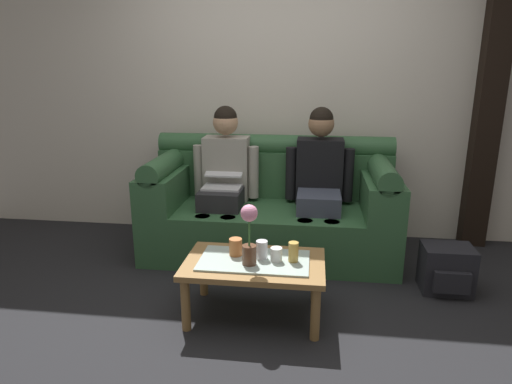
{
  "coord_description": "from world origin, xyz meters",
  "views": [
    {
      "loc": [
        0.34,
        -2.43,
        1.54
      ],
      "look_at": [
        -0.08,
        0.78,
        0.63
      ],
      "focal_mm": 31.61,
      "sensor_mm": 36.0,
      "label": 1
    }
  ],
  "objects_px": {
    "couch": "(271,209)",
    "person_left": "(224,175)",
    "cup_near_right": "(236,247)",
    "flower_vase": "(249,232)",
    "cup_far_center": "(262,250)",
    "coffee_table": "(254,268)",
    "backpack_right": "(447,269)",
    "cup_near_left": "(293,252)",
    "cup_far_left": "(276,254)",
    "person_right": "(319,178)"
  },
  "relations": [
    {
      "from": "cup_near_left",
      "to": "cup_near_right",
      "type": "relative_size",
      "value": 1.13
    },
    {
      "from": "cup_near_left",
      "to": "person_left",
      "type": "bearing_deg",
      "value": 121.3
    },
    {
      "from": "person_left",
      "to": "cup_far_center",
      "type": "height_order",
      "value": "person_left"
    },
    {
      "from": "person_right",
      "to": "cup_far_center",
      "type": "bearing_deg",
      "value": -108.92
    },
    {
      "from": "coffee_table",
      "to": "cup_far_left",
      "type": "bearing_deg",
      "value": -0.66
    },
    {
      "from": "cup_far_center",
      "to": "person_left",
      "type": "bearing_deg",
      "value": 113.16
    },
    {
      "from": "couch",
      "to": "person_left",
      "type": "relative_size",
      "value": 1.67
    },
    {
      "from": "flower_vase",
      "to": "backpack_right",
      "type": "bearing_deg",
      "value": 22.99
    },
    {
      "from": "couch",
      "to": "cup_far_center",
      "type": "bearing_deg",
      "value": -87.57
    },
    {
      "from": "couch",
      "to": "person_left",
      "type": "xyz_separation_m",
      "value": [
        -0.39,
        -0.0,
        0.28
      ]
    },
    {
      "from": "cup_far_center",
      "to": "flower_vase",
      "type": "bearing_deg",
      "value": -124.03
    },
    {
      "from": "flower_vase",
      "to": "cup_near_right",
      "type": "relative_size",
      "value": 3.44
    },
    {
      "from": "cup_near_right",
      "to": "cup_far_left",
      "type": "distance_m",
      "value": 0.27
    },
    {
      "from": "coffee_table",
      "to": "cup_near_left",
      "type": "bearing_deg",
      "value": 1.58
    },
    {
      "from": "couch",
      "to": "flower_vase",
      "type": "distance_m",
      "value": 1.14
    },
    {
      "from": "coffee_table",
      "to": "couch",
      "type": "bearing_deg",
      "value": 90.0
    },
    {
      "from": "couch",
      "to": "person_left",
      "type": "bearing_deg",
      "value": -179.61
    },
    {
      "from": "cup_near_right",
      "to": "cup_far_center",
      "type": "xyz_separation_m",
      "value": [
        0.17,
        -0.03,
        0.0
      ]
    },
    {
      "from": "coffee_table",
      "to": "cup_far_center",
      "type": "relative_size",
      "value": 7.6
    },
    {
      "from": "backpack_right",
      "to": "coffee_table",
      "type": "bearing_deg",
      "value": -159.26
    },
    {
      "from": "coffee_table",
      "to": "cup_near_right",
      "type": "xyz_separation_m",
      "value": [
        -0.13,
        0.05,
        0.11
      ]
    },
    {
      "from": "cup_far_center",
      "to": "backpack_right",
      "type": "bearing_deg",
      "value": 20.3
    },
    {
      "from": "cup_near_left",
      "to": "cup_far_center",
      "type": "relative_size",
      "value": 1.08
    },
    {
      "from": "cup_near_right",
      "to": "cup_far_left",
      "type": "xyz_separation_m",
      "value": [
        0.26,
        -0.06,
        -0.01
      ]
    },
    {
      "from": "cup_near_left",
      "to": "cup_far_left",
      "type": "xyz_separation_m",
      "value": [
        -0.1,
        -0.01,
        -0.02
      ]
    },
    {
      "from": "backpack_right",
      "to": "couch",
      "type": "bearing_deg",
      "value": 156.54
    },
    {
      "from": "couch",
      "to": "cup_near_left",
      "type": "relative_size",
      "value": 16.47
    },
    {
      "from": "couch",
      "to": "backpack_right",
      "type": "xyz_separation_m",
      "value": [
        1.3,
        -0.56,
        -0.21
      ]
    },
    {
      "from": "cup_near_right",
      "to": "flower_vase",
      "type": "bearing_deg",
      "value": -49.35
    },
    {
      "from": "flower_vase",
      "to": "cup_near_right",
      "type": "xyz_separation_m",
      "value": [
        -0.11,
        0.12,
        -0.15
      ]
    },
    {
      "from": "coffee_table",
      "to": "backpack_right",
      "type": "distance_m",
      "value": 1.4
    },
    {
      "from": "couch",
      "to": "cup_near_left",
      "type": "height_order",
      "value": "couch"
    },
    {
      "from": "cup_near_right",
      "to": "cup_far_center",
      "type": "relative_size",
      "value": 0.96
    },
    {
      "from": "coffee_table",
      "to": "flower_vase",
      "type": "height_order",
      "value": "flower_vase"
    },
    {
      "from": "couch",
      "to": "cup_near_right",
      "type": "xyz_separation_m",
      "value": [
        -0.13,
        -1.0,
        0.06
      ]
    },
    {
      "from": "coffee_table",
      "to": "cup_near_left",
      "type": "height_order",
      "value": "cup_near_left"
    },
    {
      "from": "person_right",
      "to": "coffee_table",
      "type": "relative_size",
      "value": 1.41
    },
    {
      "from": "couch",
      "to": "backpack_right",
      "type": "relative_size",
      "value": 5.96
    },
    {
      "from": "person_left",
      "to": "cup_near_left",
      "type": "distance_m",
      "value": 1.24
    },
    {
      "from": "flower_vase",
      "to": "backpack_right",
      "type": "xyz_separation_m",
      "value": [
        1.32,
        0.56,
        -0.42
      ]
    },
    {
      "from": "person_left",
      "to": "coffee_table",
      "type": "bearing_deg",
      "value": -69.43
    },
    {
      "from": "flower_vase",
      "to": "cup_near_left",
      "type": "xyz_separation_m",
      "value": [
        0.26,
        0.07,
        -0.14
      ]
    },
    {
      "from": "cup_near_right",
      "to": "cup_far_left",
      "type": "relative_size",
      "value": 1.28
    },
    {
      "from": "person_right",
      "to": "backpack_right",
      "type": "xyz_separation_m",
      "value": [
        0.9,
        -0.56,
        -0.5
      ]
    },
    {
      "from": "flower_vase",
      "to": "cup_near_left",
      "type": "distance_m",
      "value": 0.31
    },
    {
      "from": "coffee_table",
      "to": "flower_vase",
      "type": "relative_size",
      "value": 2.31
    },
    {
      "from": "coffee_table",
      "to": "cup_far_center",
      "type": "bearing_deg",
      "value": 32.29
    },
    {
      "from": "cup_near_left",
      "to": "cup_near_right",
      "type": "distance_m",
      "value": 0.37
    },
    {
      "from": "cup_near_right",
      "to": "person_left",
      "type": "bearing_deg",
      "value": 105.06
    },
    {
      "from": "cup_near_left",
      "to": "cup_far_left",
      "type": "height_order",
      "value": "cup_near_left"
    }
  ]
}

